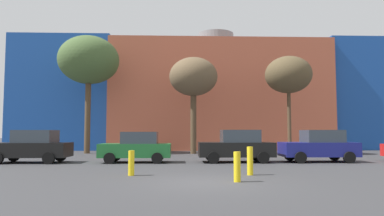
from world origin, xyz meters
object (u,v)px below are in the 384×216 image
at_px(parked_car_1, 137,147).
at_px(parked_car_2, 237,146).
at_px(bollard_yellow_2, 237,167).
at_px(parked_car_0, 32,146).
at_px(parked_car_3, 319,146).
at_px(bare_tree_0, 288,75).
at_px(bollard_yellow_0, 250,161).
at_px(bare_tree_1, 193,78).
at_px(bollard_yellow_1, 131,163).
at_px(bare_tree_2, 89,61).

xyz_separation_m(parked_car_1, parked_car_2, (5.78, -0.00, 0.06)).
distance_m(parked_car_1, bollard_yellow_2, 9.14).
relative_size(parked_car_0, parked_car_3, 1.00).
bearing_deg(parked_car_2, bare_tree_0, -127.07).
bearing_deg(bollard_yellow_0, bare_tree_1, 96.97).
xyz_separation_m(parked_car_3, bare_tree_1, (-7.04, 8.16, 5.30)).
height_order(bare_tree_0, bollard_yellow_1, bare_tree_0).
xyz_separation_m(parked_car_0, bollard_yellow_0, (11.24, -6.06, -0.35)).
xyz_separation_m(parked_car_1, bare_tree_1, (3.58, 8.16, 5.36)).
bearing_deg(bollard_yellow_1, bare_tree_1, 77.98).
xyz_separation_m(bare_tree_1, bare_tree_2, (-8.77, 0.73, 1.51)).
height_order(parked_car_0, parked_car_2, parked_car_2).
xyz_separation_m(parked_car_3, bare_tree_0, (0.54, 7.13, 5.38)).
bearing_deg(parked_car_0, bare_tree_1, -139.32).
xyz_separation_m(parked_car_3, bare_tree_2, (-15.82, 8.89, 6.81)).
xyz_separation_m(parked_car_0, bare_tree_1, (9.50, 8.16, 5.31)).
height_order(bare_tree_1, bollard_yellow_1, bare_tree_1).
distance_m(parked_car_1, bare_tree_2, 12.38).
distance_m(parked_car_1, bollard_yellow_1, 6.09).
bearing_deg(bare_tree_1, bare_tree_2, 175.22).
xyz_separation_m(parked_car_3, bollard_yellow_0, (-5.30, -6.06, -0.35)).
height_order(parked_car_1, bare_tree_1, bare_tree_1).
distance_m(parked_car_3, bare_tree_0, 8.95).
distance_m(bollard_yellow_0, bollard_yellow_2, 2.07).
distance_m(parked_car_2, bollard_yellow_0, 6.09).
xyz_separation_m(bare_tree_0, bollard_yellow_0, (-5.85, -13.19, -5.74)).
height_order(parked_car_0, bare_tree_0, bare_tree_0).
height_order(parked_car_0, parked_car_3, parked_car_3).
bearing_deg(bare_tree_1, bollard_yellow_1, -102.02).
distance_m(parked_car_1, bare_tree_0, 14.32).
relative_size(parked_car_1, bare_tree_1, 0.51).
relative_size(bare_tree_2, bollard_yellow_0, 8.63).
height_order(parked_car_2, bollard_yellow_1, parked_car_2).
xyz_separation_m(parked_car_0, bollard_yellow_1, (6.47, -6.05, -0.43)).
height_order(bollard_yellow_0, bollard_yellow_2, bollard_yellow_0).
relative_size(parked_car_1, parked_car_2, 0.94).
height_order(parked_car_1, bollard_yellow_0, parked_car_1).
relative_size(parked_car_1, bollard_yellow_0, 3.55).
distance_m(parked_car_0, bare_tree_0, 19.28).
bearing_deg(parked_car_2, parked_car_1, -0.00).
bearing_deg(parked_car_2, bollard_yellow_2, 80.72).
bearing_deg(bare_tree_1, parked_car_3, -49.20).
bearing_deg(bare_tree_0, parked_car_2, -127.07).
bearing_deg(bollard_yellow_2, bare_tree_0, 66.10).
height_order(parked_car_3, bare_tree_2, bare_tree_2).
bearing_deg(bollard_yellow_2, bollard_yellow_1, 154.10).
relative_size(bare_tree_1, bollard_yellow_0, 6.95).
bearing_deg(bare_tree_0, bare_tree_1, 172.26).
relative_size(parked_car_2, bare_tree_1, 0.54).
bearing_deg(parked_car_2, bare_tree_1, -74.89).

